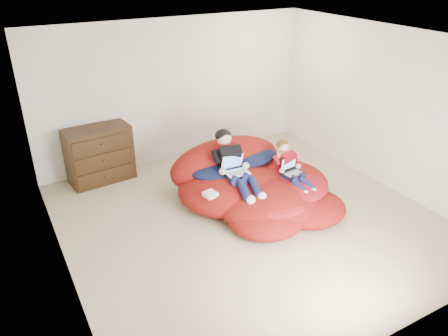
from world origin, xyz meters
TOP-DOWN VIEW (x-y plane):
  - room_shell at (0.00, 0.00)m, footprint 5.10×5.10m
  - dresser at (-1.51, 2.23)m, footprint 1.07×0.63m
  - beanbag_pile at (0.35, 0.40)m, footprint 2.35×2.31m
  - cream_pillow at (-0.15, 1.14)m, footprint 0.43×0.28m
  - older_boy at (0.01, 0.49)m, footprint 0.39×1.12m
  - younger_boy at (0.81, 0.17)m, footprint 0.31×0.84m
  - laptop_white at (0.01, 0.42)m, footprint 0.35×0.33m
  - laptop_black at (0.81, 0.13)m, footprint 0.35×0.29m
  - power_adapter at (-0.49, 0.24)m, footprint 0.20×0.20m

SIDE VIEW (x-z plane):
  - room_shell at x=0.00m, z-range -1.17..1.60m
  - beanbag_pile at x=0.35m, z-range -0.20..0.71m
  - power_adapter at x=-0.49m, z-range 0.39..0.45m
  - dresser at x=-1.51m, z-range 0.00..0.93m
  - laptop_black at x=0.81m, z-range 0.43..0.67m
  - younger_boy at x=0.81m, z-range 0.30..0.90m
  - cream_pillow at x=-0.15m, z-range 0.48..0.76m
  - laptop_white at x=0.01m, z-range 0.51..0.75m
  - older_boy at x=0.01m, z-range 0.32..1.08m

